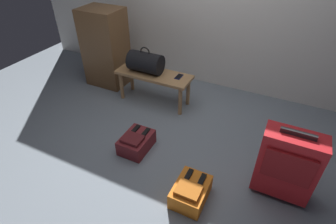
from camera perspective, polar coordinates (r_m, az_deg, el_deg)
The scene contains 8 objects.
ground_plane at distance 2.97m, azimuth -0.57°, elevation -7.17°, with size 6.60×6.60×0.00m, color slate.
bench at distance 3.49m, azimuth -3.08°, elevation 7.38°, with size 1.00×0.36×0.43m.
duffel_bag_black at distance 3.45m, azimuth -4.88°, elevation 10.65°, with size 0.44×0.26×0.34m.
cell_phone at distance 3.37m, azimuth 2.36°, elevation 7.65°, with size 0.07×0.14×0.01m.
suitcase_upright_red at distance 2.47m, azimuth 24.30°, elevation -10.22°, with size 0.48×0.25×0.73m.
backpack_maroon at distance 2.88m, azimuth -6.86°, elevation -6.45°, with size 0.28×0.38×0.21m.
backpack_orange at distance 2.44m, azimuth 4.92°, elevation -16.74°, with size 0.28×0.38×0.21m.
side_cabinet at distance 4.00m, azimuth -13.34°, elevation 13.34°, with size 0.56×0.44×1.10m.
Camera 1 is at (0.97, -1.93, 2.03)m, focal length 28.21 mm.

